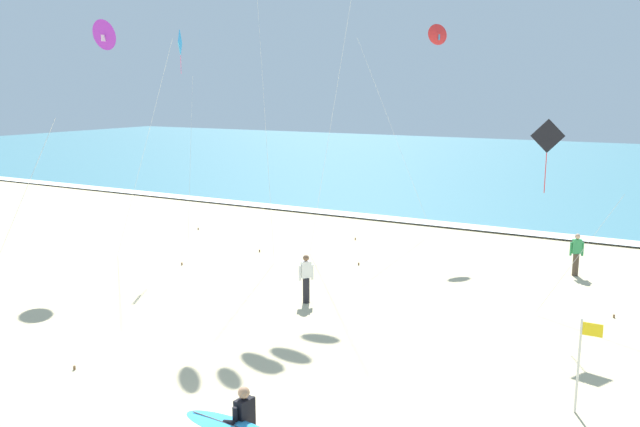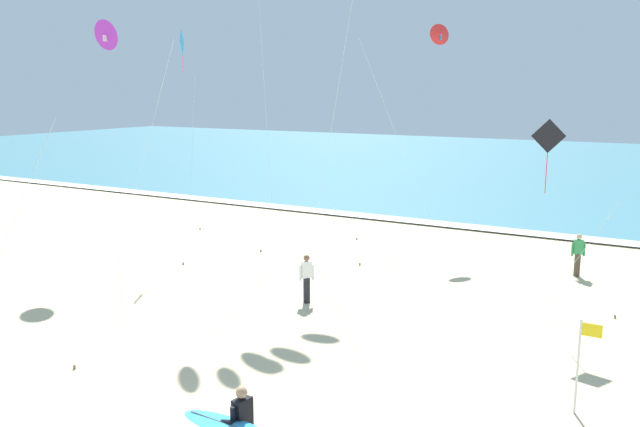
% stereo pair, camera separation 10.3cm
% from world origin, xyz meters
% --- Properties ---
extents(ocean_water, '(160.00, 60.00, 0.08)m').
position_xyz_m(ocean_water, '(0.00, 53.06, 0.04)').
color(ocean_water, teal).
rests_on(ocean_water, ground).
extents(shoreline_foam, '(160.00, 1.25, 0.01)m').
position_xyz_m(shoreline_foam, '(0.00, 23.36, 0.09)').
color(shoreline_foam, white).
rests_on(shoreline_foam, ocean_water).
extents(surfer_lead, '(2.15, 1.05, 1.71)m').
position_xyz_m(surfer_lead, '(1.73, 0.46, 1.05)').
color(surfer_lead, black).
rests_on(surfer_lead, ground).
extents(kite_delta_violet_near, '(3.99, 0.45, 9.50)m').
position_xyz_m(kite_delta_violet_near, '(-12.14, 10.93, 8.86)').
color(kite_delta_violet_near, purple).
rests_on(kite_delta_violet_near, ground).
extents(kite_diamond_charcoal_far, '(2.59, 1.14, 5.96)m').
position_xyz_m(kite_diamond_charcoal_far, '(4.62, 11.93, 5.20)').
color(kite_diamond_charcoal_far, black).
rests_on(kite_diamond_charcoal_far, ground).
extents(kite_delta_scarlet_high, '(3.09, 3.36, 9.72)m').
position_xyz_m(kite_delta_scarlet_high, '(-2.17, 21.15, 9.17)').
color(kite_delta_scarlet_high, red).
rests_on(kite_delta_scarlet_high, ground).
extents(kite_diamond_cobalt_low, '(2.31, 3.55, 9.21)m').
position_xyz_m(kite_diamond_cobalt_low, '(-10.61, 13.53, 8.26)').
color(kite_diamond_cobalt_low, '#2D99DB').
rests_on(kite_diamond_cobalt_low, ground).
extents(bystander_green_top, '(0.47, 0.29, 1.59)m').
position_xyz_m(bystander_green_top, '(4.91, 17.04, 0.81)').
color(bystander_green_top, '#4C3D2D').
rests_on(bystander_green_top, ground).
extents(bystander_white_top, '(0.36, 0.39, 1.59)m').
position_xyz_m(bystander_white_top, '(-2.20, 9.47, 0.81)').
color(bystander_white_top, black).
rests_on(bystander_white_top, ground).
extents(lifeguard_flag, '(0.45, 0.05, 2.10)m').
position_xyz_m(lifeguard_flag, '(6.57, 6.00, 1.27)').
color(lifeguard_flag, silver).
rests_on(lifeguard_flag, ground).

